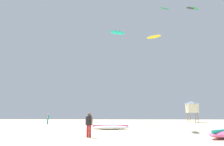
{
  "coord_description": "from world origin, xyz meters",
  "views": [
    {
      "loc": [
        1.6,
        -12.03,
        1.55
      ],
      "look_at": [
        0.0,
        21.31,
        7.76
      ],
      "focal_mm": 35.83,
      "sensor_mm": 36.0,
      "label": 1
    }
  ],
  "objects_px": {
    "person_foreground": "(89,123)",
    "kite_aloft_5": "(195,8)",
    "person_midground": "(48,118)",
    "kite_aloft_6": "(165,9)",
    "kite_aloft_3": "(190,8)",
    "kite_grounded_near": "(110,127)",
    "kite_aloft_4": "(118,33)",
    "lifeguard_tower": "(192,107)",
    "kite_aloft_1": "(154,37)",
    "person_left": "(90,118)"
  },
  "relations": [
    {
      "from": "person_left",
      "to": "lifeguard_tower",
      "type": "relative_size",
      "value": 0.42
    },
    {
      "from": "person_left",
      "to": "kite_aloft_1",
      "type": "bearing_deg",
      "value": -63.97
    },
    {
      "from": "kite_grounded_near",
      "to": "kite_aloft_4",
      "type": "height_order",
      "value": "kite_aloft_4"
    },
    {
      "from": "kite_aloft_5",
      "to": "lifeguard_tower",
      "type": "bearing_deg",
      "value": -124.06
    },
    {
      "from": "person_midground",
      "to": "kite_aloft_3",
      "type": "relative_size",
      "value": 0.77
    },
    {
      "from": "person_foreground",
      "to": "kite_aloft_6",
      "type": "xyz_separation_m",
      "value": [
        13.0,
        36.61,
        26.59
      ]
    },
    {
      "from": "kite_aloft_1",
      "to": "kite_aloft_5",
      "type": "xyz_separation_m",
      "value": [
        9.73,
        -2.75,
        6.05
      ]
    },
    {
      "from": "kite_grounded_near",
      "to": "kite_aloft_6",
      "type": "distance_m",
      "value": 41.25
    },
    {
      "from": "kite_aloft_5",
      "to": "person_midground",
      "type": "bearing_deg",
      "value": -153.37
    },
    {
      "from": "lifeguard_tower",
      "to": "kite_aloft_3",
      "type": "distance_m",
      "value": 21.23
    },
    {
      "from": "person_foreground",
      "to": "kite_grounded_near",
      "type": "relative_size",
      "value": 0.4
    },
    {
      "from": "kite_aloft_1",
      "to": "kite_grounded_near",
      "type": "bearing_deg",
      "value": -107.16
    },
    {
      "from": "kite_aloft_4",
      "to": "person_foreground",
      "type": "bearing_deg",
      "value": -93.02
    },
    {
      "from": "kite_aloft_5",
      "to": "kite_aloft_6",
      "type": "height_order",
      "value": "kite_aloft_6"
    },
    {
      "from": "kite_grounded_near",
      "to": "person_midground",
      "type": "bearing_deg",
      "value": 131.41
    },
    {
      "from": "person_foreground",
      "to": "kite_aloft_3",
      "type": "height_order",
      "value": "kite_aloft_3"
    },
    {
      "from": "lifeguard_tower",
      "to": "kite_aloft_3",
      "type": "relative_size",
      "value": 1.89
    },
    {
      "from": "kite_grounded_near",
      "to": "kite_aloft_1",
      "type": "bearing_deg",
      "value": 72.84
    },
    {
      "from": "lifeguard_tower",
      "to": "kite_aloft_6",
      "type": "distance_m",
      "value": 25.78
    },
    {
      "from": "person_midground",
      "to": "kite_grounded_near",
      "type": "xyz_separation_m",
      "value": [
        10.78,
        -12.22,
        -0.74
      ]
    },
    {
      "from": "person_foreground",
      "to": "lifeguard_tower",
      "type": "bearing_deg",
      "value": -9.22
    },
    {
      "from": "kite_aloft_3",
      "to": "kite_aloft_4",
      "type": "distance_m",
      "value": 17.26
    },
    {
      "from": "person_midground",
      "to": "person_left",
      "type": "height_order",
      "value": "person_left"
    },
    {
      "from": "person_foreground",
      "to": "kite_aloft_6",
      "type": "distance_m",
      "value": 47.08
    },
    {
      "from": "kite_aloft_4",
      "to": "person_midground",
      "type": "bearing_deg",
      "value": -148.81
    },
    {
      "from": "person_left",
      "to": "kite_grounded_near",
      "type": "relative_size",
      "value": 0.41
    },
    {
      "from": "kite_grounded_near",
      "to": "kite_aloft_6",
      "type": "relative_size",
      "value": 1.58
    },
    {
      "from": "kite_grounded_near",
      "to": "lifeguard_tower",
      "type": "height_order",
      "value": "lifeguard_tower"
    },
    {
      "from": "kite_grounded_near",
      "to": "kite_aloft_5",
      "type": "height_order",
      "value": "kite_aloft_5"
    },
    {
      "from": "kite_grounded_near",
      "to": "lifeguard_tower",
      "type": "relative_size",
      "value": 1.01
    },
    {
      "from": "person_foreground",
      "to": "kite_aloft_5",
      "type": "distance_m",
      "value": 48.04
    },
    {
      "from": "kite_grounded_near",
      "to": "kite_aloft_6",
      "type": "height_order",
      "value": "kite_aloft_6"
    },
    {
      "from": "kite_aloft_3",
      "to": "kite_aloft_5",
      "type": "distance_m",
      "value": 6.5
    },
    {
      "from": "person_left",
      "to": "person_midground",
      "type": "bearing_deg",
      "value": 46.52
    },
    {
      "from": "kite_aloft_3",
      "to": "kite_aloft_5",
      "type": "height_order",
      "value": "kite_aloft_5"
    },
    {
      "from": "person_midground",
      "to": "kite_aloft_5",
      "type": "height_order",
      "value": "kite_aloft_5"
    },
    {
      "from": "person_midground",
      "to": "kite_grounded_near",
      "type": "bearing_deg",
      "value": 128.54
    },
    {
      "from": "kite_aloft_4",
      "to": "lifeguard_tower",
      "type": "bearing_deg",
      "value": 8.27
    },
    {
      "from": "kite_grounded_near",
      "to": "kite_aloft_6",
      "type": "bearing_deg",
      "value": 67.26
    },
    {
      "from": "lifeguard_tower",
      "to": "kite_aloft_4",
      "type": "bearing_deg",
      "value": -171.73
    },
    {
      "from": "person_midground",
      "to": "kite_aloft_1",
      "type": "xyz_separation_m",
      "value": [
        20.0,
        17.66,
        19.74
      ]
    },
    {
      "from": "lifeguard_tower",
      "to": "kite_grounded_near",
      "type": "bearing_deg",
      "value": -125.19
    },
    {
      "from": "person_foreground",
      "to": "kite_aloft_5",
      "type": "xyz_separation_m",
      "value": [
        20.01,
        35.25,
        25.79
      ]
    },
    {
      "from": "kite_grounded_near",
      "to": "kite_aloft_3",
      "type": "xyz_separation_m",
      "value": [
        16.14,
        21.85,
        24.0
      ]
    },
    {
      "from": "person_left",
      "to": "kite_grounded_near",
      "type": "height_order",
      "value": "person_left"
    },
    {
      "from": "person_foreground",
      "to": "kite_aloft_1",
      "type": "bearing_deg",
      "value": 4.25
    },
    {
      "from": "person_foreground",
      "to": "person_midground",
      "type": "height_order",
      "value": "person_midground"
    },
    {
      "from": "person_left",
      "to": "kite_aloft_4",
      "type": "height_order",
      "value": "kite_aloft_4"
    },
    {
      "from": "kite_aloft_6",
      "to": "kite_aloft_3",
      "type": "bearing_deg",
      "value": -57.69
    },
    {
      "from": "kite_aloft_6",
      "to": "kite_aloft_4",
      "type": "bearing_deg",
      "value": -140.53
    }
  ]
}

